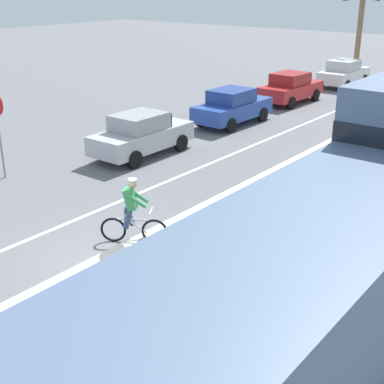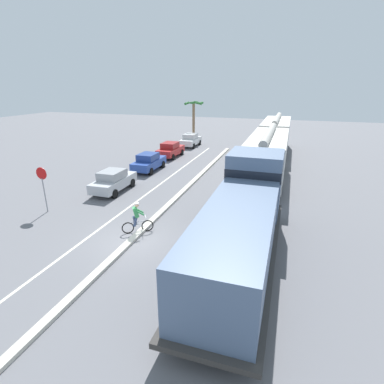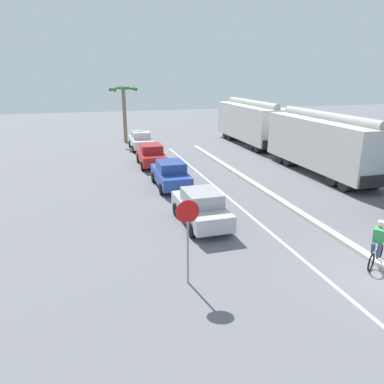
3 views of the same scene
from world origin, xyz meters
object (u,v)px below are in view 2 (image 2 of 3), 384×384
palm_tree_near (194,110)px  parked_car_blue (149,162)px  locomotive (244,221)px  parked_car_red (170,150)px  parked_car_silver (113,181)px  hopper_car_middle (276,135)px  hopper_car_lead (267,156)px  cyclist (137,219)px  parked_car_white (191,140)px  stop_sign (43,181)px

palm_tree_near → parked_car_blue: bearing=-87.1°
locomotive → parked_car_red: locomotive is taller
parked_car_silver → palm_tree_near: (-0.82, 22.15, 3.40)m
hopper_car_middle → parked_car_red: hopper_car_middle is taller
parked_car_silver → hopper_car_lead: bearing=30.1°
locomotive → cyclist: 5.85m
parked_car_white → cyclist: (4.78, -23.62, 0.00)m
parked_car_blue → palm_tree_near: bearing=92.9°
hopper_car_middle → palm_tree_near: size_ratio=1.92×
locomotive → hopper_car_middle: 23.76m
parked_car_blue → cyclist: 12.45m
locomotive → parked_car_red: bearing=121.1°
locomotive → stop_sign: size_ratio=4.03×
parked_car_white → cyclist: bearing=-78.6°
hopper_car_lead → parked_car_silver: hopper_car_lead is taller
hopper_car_lead → hopper_car_middle: size_ratio=1.00×
parked_car_silver → cyclist: (4.83, -5.44, 0.00)m
parked_car_blue → parked_car_red: 5.74m
hopper_car_lead → cyclist: hopper_car_lead is taller
locomotive → stop_sign: locomotive is taller
parked_car_silver → parked_car_white: same height
hopper_car_lead → parked_car_silver: bearing=-149.9°
parked_car_silver → palm_tree_near: palm_tree_near is taller
parked_car_silver → cyclist: size_ratio=2.46×
palm_tree_near → parked_car_white: bearing=-77.6°
locomotive → parked_car_white: bearing=113.5°
hopper_car_middle → parked_car_blue: bearing=-132.1°
parked_car_silver → parked_car_red: bearing=90.8°
cyclist → palm_tree_near: 28.37m
stop_sign → hopper_car_middle: bearing=60.9°
hopper_car_lead → parked_car_silver: 12.29m
locomotive → parked_car_white: size_ratio=2.75×
parked_car_red → palm_tree_near: size_ratio=0.77×
locomotive → palm_tree_near: bearing=112.0°
parked_car_white → hopper_car_middle: bearing=-2.4°
locomotive → hopper_car_middle: locomotive is taller
parked_car_silver → parked_car_red: same height
parked_car_red → hopper_car_lead: bearing=-27.7°
parked_car_silver → stop_sign: bearing=-112.3°
locomotive → parked_car_blue: bearing=131.3°
locomotive → hopper_car_lead: size_ratio=1.10×
parked_car_blue → locomotive: bearing=-48.7°
palm_tree_near → parked_car_red: bearing=-86.3°
stop_sign → parked_car_silver: bearing=67.7°
parked_car_blue → parked_car_white: size_ratio=1.00×
parked_car_blue → hopper_car_lead: bearing=0.6°
stop_sign → hopper_car_lead: bearing=40.8°
palm_tree_near → hopper_car_lead: bearing=-54.6°
parked_car_silver → palm_tree_near: size_ratio=0.76×
parked_car_blue → cyclist: bearing=-67.1°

